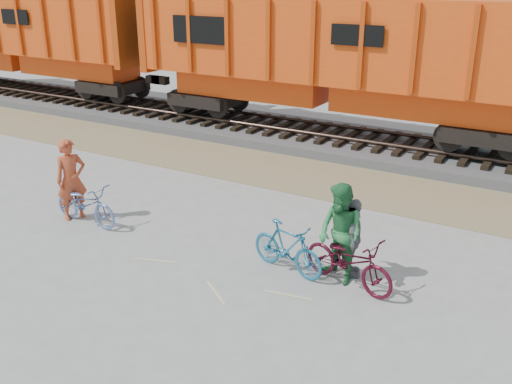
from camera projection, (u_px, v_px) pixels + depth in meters
ground at (216, 256)px, 11.85m from camera, size 120.00×120.00×0.00m
gravel_strip at (325, 179)px, 16.28m from camera, size 120.00×3.00×0.02m
ballast_bed at (368, 145)px, 19.04m from camera, size 120.00×4.00×0.30m
track at (369, 136)px, 18.93m from camera, size 120.00×2.60×0.24m
hopper_car_left at (27, 33)px, 25.81m from camera, size 14.00×3.13×4.65m
hopper_car_center at (333, 55)px, 18.70m from camera, size 14.00×3.13×4.65m
bicycle_blue at (86, 204)px, 13.25m from camera, size 1.90×0.72×0.99m
bicycle_teal at (287, 248)px, 11.09m from camera, size 1.77×0.84×1.02m
bicycle_maroon at (349, 261)px, 10.59m from camera, size 2.05×1.13×1.02m
person_solo at (71, 179)px, 13.40m from camera, size 0.73×0.85×1.95m
person_man at (340, 234)px, 10.61m from camera, size 1.17×1.08×1.94m
person_woman at (353, 238)px, 10.85m from camera, size 0.72×1.00×1.58m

